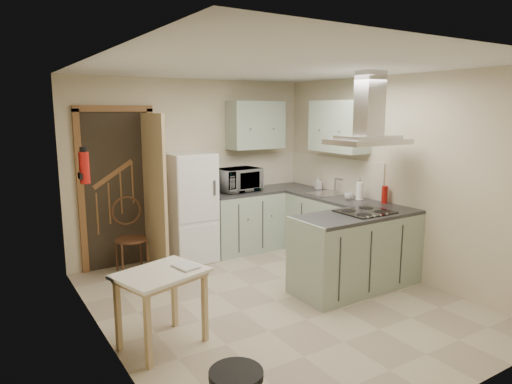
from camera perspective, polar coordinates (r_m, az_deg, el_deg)
floor at (r=5.17m, az=2.54°, el=-13.45°), size 4.20×4.20×0.00m
ceiling at (r=4.75m, az=2.78°, el=15.37°), size 4.20×4.20×0.00m
back_wall at (r=6.61m, az=-7.84°, el=2.99°), size 3.60×0.00×3.60m
left_wall at (r=4.07m, az=-18.64°, el=-2.01°), size 0.00×4.20×4.20m
right_wall at (r=6.01m, az=16.88°, el=1.91°), size 0.00×4.20×4.20m
doorway at (r=6.24m, az=-16.89°, el=0.35°), size 1.10×0.12×2.10m
fridge at (r=6.35m, az=-8.24°, el=-1.91°), size 0.60×0.60×1.50m
counter_back at (r=6.80m, az=-1.54°, el=-3.58°), size 1.08×0.60×0.90m
counter_right at (r=6.74m, az=7.59°, el=-3.80°), size 0.60×1.95×0.90m
splashback at (r=7.06m, az=-0.67°, el=2.72°), size 1.68×0.02×0.50m
wall_cabinet_back at (r=6.86m, az=-0.04°, el=8.37°), size 0.85×0.35×0.70m
wall_cabinet_right at (r=6.42m, az=10.34°, el=8.07°), size 0.35×0.90×0.70m
peninsula at (r=5.50m, az=12.53°, el=-7.18°), size 1.55×0.65×0.90m
hob at (r=5.46m, az=13.47°, el=-2.41°), size 0.58×0.50×0.01m
extractor_hood at (r=5.34m, az=13.83°, el=6.14°), size 0.90×0.55×0.10m
sink at (r=6.51m, az=8.67°, el=-0.22°), size 0.45×0.40×0.01m
fire_extinguisher at (r=4.91m, az=-20.66°, el=2.86°), size 0.10×0.10×0.32m
drop_leaf_table at (r=4.23m, az=-11.65°, el=-14.12°), size 0.86×0.74×0.69m
bentwood_chair at (r=6.06m, az=-15.33°, el=-5.74°), size 0.41×0.41×0.89m
microwave at (r=6.66m, az=-2.22°, el=1.54°), size 0.65×0.47×0.34m
kettle at (r=6.88m, az=0.30°, el=1.44°), size 0.20×0.20×0.24m
cereal_box at (r=6.82m, az=-0.33°, el=1.49°), size 0.12×0.20×0.28m
soap_bottle at (r=6.92m, az=7.78°, el=1.15°), size 0.10×0.10×0.19m
paper_towel at (r=6.16m, az=12.82°, el=0.14°), size 0.11×0.11×0.24m
cup at (r=6.15m, az=11.53°, el=-0.53°), size 0.16×0.16×0.09m
red_bottle at (r=6.03m, az=15.78°, el=-0.32°), size 0.10×0.10×0.22m
book at (r=4.11m, az=-9.79°, el=-8.83°), size 0.21×0.26×0.11m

